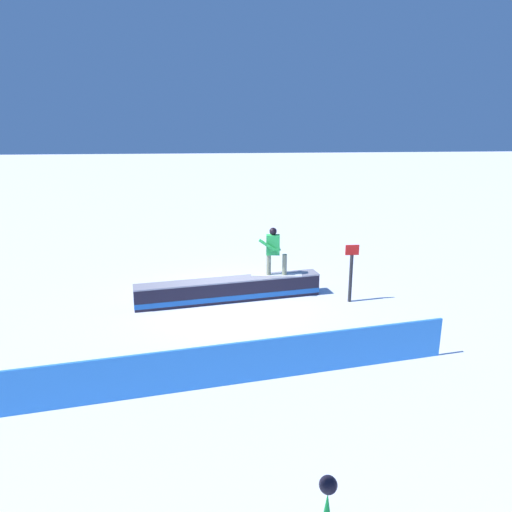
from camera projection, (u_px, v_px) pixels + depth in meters
name	position (u px, v px, depth m)	size (l,w,h in m)	color
ground_plane	(229.00, 300.00, 14.54)	(120.00, 120.00, 0.00)	white
grind_box	(229.00, 291.00, 14.46)	(5.57, 1.53, 0.68)	black
snowboarder	(274.00, 250.00, 14.51)	(1.56, 0.45, 1.47)	silver
safety_fence	(237.00, 363.00, 9.90)	(9.51, 0.06, 0.92)	#3286E7
trail_marker	(351.00, 271.00, 14.20)	(0.40, 0.10, 1.74)	#262628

